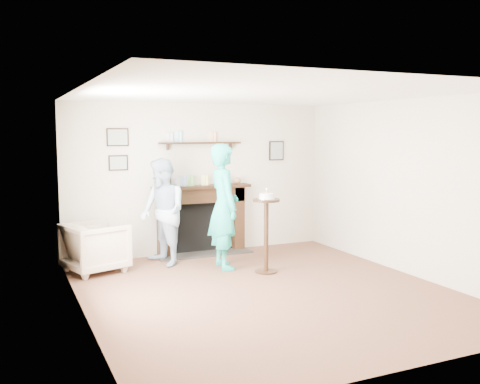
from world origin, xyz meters
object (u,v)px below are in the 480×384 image
object	(u,v)px
pedestal_table	(266,221)
woman	(224,268)
armchair	(96,272)
man	(163,265)

from	to	relation	value
pedestal_table	woman	bearing A→B (deg)	133.29
armchair	pedestal_table	bearing A→B (deg)	-132.64
armchair	man	xyz separation A→B (m)	(1.02, 0.00, 0.00)
man	woman	world-z (taller)	woman
armchair	pedestal_table	world-z (taller)	pedestal_table
man	pedestal_table	world-z (taller)	pedestal_table
woman	pedestal_table	world-z (taller)	pedestal_table
armchair	woman	xyz separation A→B (m)	(1.79, -0.56, 0.00)
woman	pedestal_table	size ratio (longest dim) A/B	1.51
man	woman	bearing A→B (deg)	41.40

